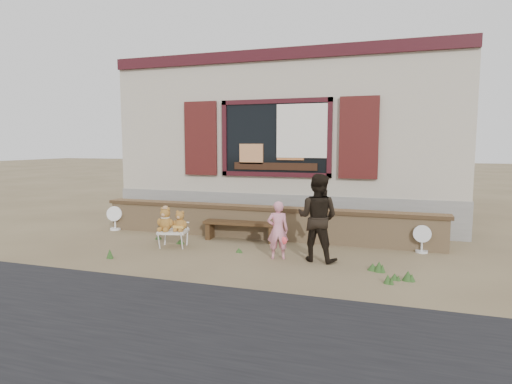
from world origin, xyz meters
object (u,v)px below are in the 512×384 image
(bench, at_px, (241,227))
(teddy_bear_left, at_px, (166,219))
(folding_chair, at_px, (173,232))
(teddy_bear_right, at_px, (180,220))
(adult, at_px, (317,218))
(child, at_px, (278,230))

(bench, bearing_deg, teddy_bear_left, -144.23)
(folding_chair, height_order, teddy_bear_right, teddy_bear_right)
(adult, bearing_deg, child, 18.16)
(folding_chair, distance_m, teddy_bear_right, 0.26)
(teddy_bear_right, relative_size, adult, 0.27)
(teddy_bear_right, bearing_deg, child, -19.17)
(folding_chair, xyz_separation_m, child, (2.08, -0.18, 0.21))
(folding_chair, bearing_deg, adult, -14.72)
(folding_chair, bearing_deg, teddy_bear_left, -180.00)
(bench, distance_m, folding_chair, 1.35)
(bench, distance_m, teddy_bear_left, 1.50)
(adult, bearing_deg, bench, -19.88)
(teddy_bear_left, bearing_deg, teddy_bear_right, 0.00)
(folding_chair, bearing_deg, teddy_bear_right, -0.00)
(child, bearing_deg, adult, 172.26)
(folding_chair, xyz_separation_m, teddy_bear_left, (-0.14, -0.03, 0.25))
(bench, height_order, teddy_bear_right, teddy_bear_right)
(folding_chair, xyz_separation_m, teddy_bear_right, (0.14, 0.03, 0.22))
(bench, xyz_separation_m, child, (1.06, -1.07, 0.21))
(bench, relative_size, adult, 1.05)
(bench, relative_size, child, 1.55)
(teddy_bear_left, bearing_deg, bench, 25.66)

